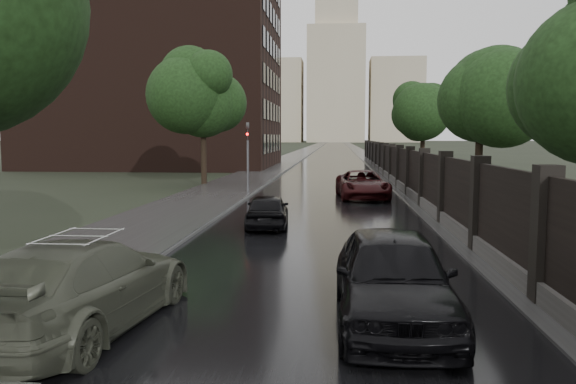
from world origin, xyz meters
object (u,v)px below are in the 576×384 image
Objects in this scene: car_right_near at (393,277)px; tree_right_c at (423,115)px; tree_left_far at (203,105)px; car_right_far at (362,185)px; tree_right_b at (481,100)px; volga_sedan at (81,285)px; traffic_light at (248,151)px; hatchback_left at (267,211)px.

tree_right_c is at bearing 80.38° from car_right_near.
tree_left_far is 1.40× the size of car_right_far.
tree_right_c is 1.45× the size of car_right_near.
tree_right_c is at bearing 90.00° from tree_right_b.
tree_left_far is 12.82m from car_right_far.
tree_right_b is 19.71m from car_right_near.
traffic_light is at bearing -82.91° from volga_sedan.
tree_left_far is 28.39m from car_right_near.
hatchback_left is (-9.30, -26.39, -4.33)m from tree_right_c.
tree_right_b is 1.45× the size of car_right_near.
tree_right_b reaches higher than traffic_light.
tree_left_far is 1.38× the size of volga_sedan.
tree_right_c is 18.07m from car_right_far.
car_right_near is (5.90, -21.35, -1.58)m from traffic_light.
traffic_light is at bearing 160.26° from car_right_far.
car_right_near is 0.91× the size of car_right_far.
tree_right_b is at bearing -114.84° from volga_sedan.
tree_left_far is 1.53× the size of car_right_near.
car_right_near is (3.40, -9.96, 0.20)m from hatchback_left.
traffic_light is (-11.80, -15.01, -2.55)m from tree_right_c.
hatchback_left is at bearing -69.28° from tree_left_far.
tree_right_c reaches higher than volga_sedan.
car_right_far is (-5.53, 1.32, -4.21)m from tree_right_b.
car_right_far is (0.37, 19.67, -0.09)m from car_right_near.
tree_right_b and tree_right_c have the same top height.
hatchback_left is (6.20, -16.39, -4.62)m from tree_left_far.
tree_right_b is at bearing 71.78° from car_right_near.
car_right_near is at bearing -95.91° from car_right_far.
volga_sedan is 10.89m from hatchback_left.
car_right_near reaches higher than volga_sedan.
traffic_light is at bearing -81.75° from hatchback_left.
tree_right_b is 1.00× the size of tree_right_c.
hatchback_left is at bearing -94.24° from volga_sedan.
car_right_near is (9.60, -26.35, -4.42)m from tree_left_far.
hatchback_left is at bearing -109.41° from tree_right_c.
hatchback_left is (2.50, -11.39, -1.78)m from traffic_light.
tree_left_far is 1.05× the size of tree_right_c.
tree_right_c is at bearing 51.82° from traffic_light.
traffic_light is 22.20m from volga_sedan.
tree_right_c is (15.50, 10.00, -0.29)m from tree_left_far.
tree_right_c reaches higher than car_right_far.
volga_sedan is 5.26m from car_right_near.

